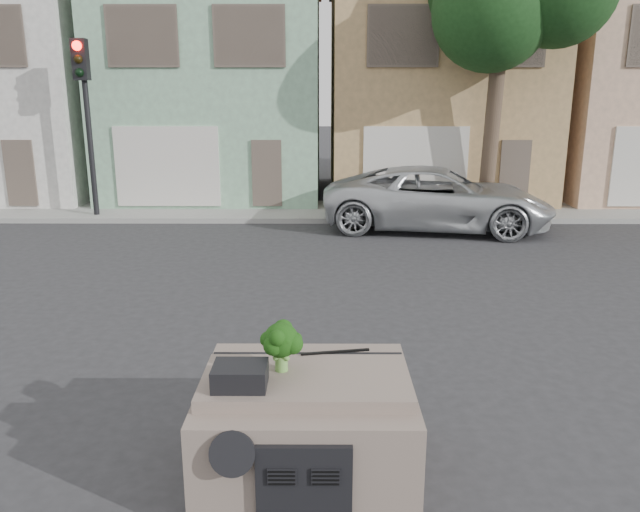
{
  "coord_description": "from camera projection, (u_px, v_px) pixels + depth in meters",
  "views": [
    {
      "loc": [
        0.15,
        -8.42,
        3.66
      ],
      "look_at": [
        0.11,
        0.5,
        1.3
      ],
      "focal_mm": 35.0,
      "sensor_mm": 36.0,
      "label": 1
    }
  ],
  "objects": [
    {
      "name": "townhouse_mint",
      "position": [
        220.0,
        88.0,
        22.14
      ],
      "size": [
        7.2,
        8.2,
        7.55
      ],
      "primitive_type": "cube",
      "color": "#87B493",
      "rests_on": "ground"
    },
    {
      "name": "townhouse_white",
      "position": [
        10.0,
        88.0,
        22.17
      ],
      "size": [
        7.2,
        8.2,
        7.55
      ],
      "primitive_type": "cube",
      "color": "silver",
      "rests_on": "ground"
    },
    {
      "name": "tree_near",
      "position": [
        496.0,
        69.0,
        17.44
      ],
      "size": [
        4.4,
        4.0,
        8.5
      ],
      "primitive_type": "cube",
      "color": "#173916",
      "rests_on": "ground"
    },
    {
      "name": "townhouse_tan",
      "position": [
        431.0,
        88.0,
        22.11
      ],
      "size": [
        7.2,
        8.2,
        7.55
      ],
      "primitive_type": "cube",
      "color": "tan",
      "rests_on": "ground"
    },
    {
      "name": "broccoli",
      "position": [
        281.0,
        347.0,
        5.8
      ],
      "size": [
        0.4,
        0.4,
        0.48
      ],
      "primitive_type": "cube",
      "rotation": [
        0.0,
        0.0,
        1.56
      ],
      "color": "#13360C",
      "rests_on": "car_dashboard"
    },
    {
      "name": "ground_plane",
      "position": [
        312.0,
        351.0,
        9.07
      ],
      "size": [
        120.0,
        120.0,
        0.0
      ],
      "primitive_type": "plane",
      "color": "#303033",
      "rests_on": "ground"
    },
    {
      "name": "sidewalk",
      "position": [
        318.0,
        211.0,
        19.2
      ],
      "size": [
        40.0,
        3.0,
        0.15
      ],
      "primitive_type": "cube",
      "color": "gray",
      "rests_on": "ground"
    },
    {
      "name": "instrument_hump",
      "position": [
        240.0,
        376.0,
        5.53
      ],
      "size": [
        0.48,
        0.38,
        0.2
      ],
      "primitive_type": "cube",
      "color": "black",
      "rests_on": "car_dashboard"
    },
    {
      "name": "traffic_signal",
      "position": [
        88.0,
        132.0,
        17.63
      ],
      "size": [
        0.4,
        0.4,
        5.1
      ],
      "primitive_type": "cube",
      "color": "black",
      "rests_on": "ground"
    },
    {
      "name": "car_dashboard",
      "position": [
        307.0,
        422.0,
        6.03
      ],
      "size": [
        2.0,
        1.8,
        1.12
      ],
      "primitive_type": "cube",
      "color": "#7D6C60",
      "rests_on": "ground"
    },
    {
      "name": "wiper_arm",
      "position": [
        335.0,
        352.0,
        6.25
      ],
      "size": [
        0.69,
        0.15,
        0.02
      ],
      "primitive_type": "cube",
      "rotation": [
        0.0,
        0.0,
        0.17
      ],
      "color": "black",
      "rests_on": "car_dashboard"
    },
    {
      "name": "silver_pickup",
      "position": [
        436.0,
        229.0,
        17.09
      ],
      "size": [
        6.47,
        3.76,
        1.69
      ],
      "primitive_type": "imported",
      "rotation": [
        0.0,
        0.0,
        1.41
      ],
      "color": "silver",
      "rests_on": "ground"
    }
  ]
}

